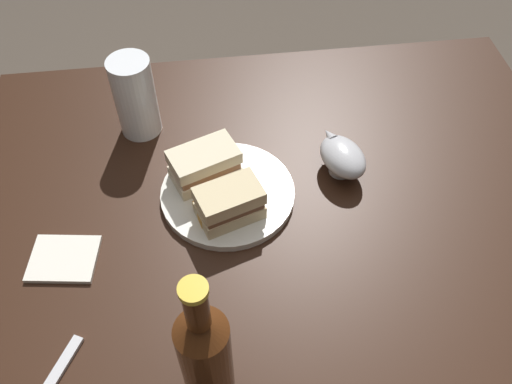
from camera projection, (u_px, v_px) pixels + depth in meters
name	position (u px, v px, depth m)	size (l,w,h in m)	color
ground_plane	(274.00, 361.00, 1.51)	(6.00, 6.00, 0.00)	#4C4238
dining_table	(278.00, 302.00, 1.24)	(1.15, 0.91, 0.71)	black
plate	(228.00, 193.00, 0.98)	(0.24, 0.24, 0.01)	silver
sandwich_half_left	(205.00, 165.00, 0.97)	(0.14, 0.11, 0.07)	beige
sandwich_half_right	(229.00, 203.00, 0.91)	(0.13, 0.10, 0.07)	beige
potato_wedge_front	(215.00, 205.00, 0.94)	(0.04, 0.02, 0.02)	gold
potato_wedge_middle	(203.00, 213.00, 0.93)	(0.05, 0.02, 0.02)	gold
potato_wedge_back	(219.00, 211.00, 0.93)	(0.04, 0.02, 0.02)	#B77F33
potato_wedge_left_edge	(200.00, 179.00, 0.98)	(0.04, 0.02, 0.02)	#AD702D
pint_glass	(136.00, 100.00, 1.03)	(0.08, 0.08, 0.17)	white
gravy_boat	(342.00, 157.00, 0.99)	(0.10, 0.13, 0.06)	#B7B7BC
cider_bottle	(205.00, 354.00, 0.68)	(0.07, 0.07, 0.28)	#47230F
napkin	(64.00, 259.00, 0.89)	(0.11, 0.09, 0.01)	silver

